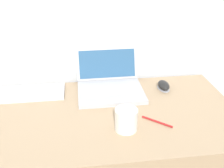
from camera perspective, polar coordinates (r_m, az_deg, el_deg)
The scene contains 5 objects.
laptop at distance 1.38m, azimuth -0.58°, elevation 0.78°, with size 0.33×0.34×0.23m.
drink_cup at distance 1.08m, azimuth 3.10°, elevation -7.65°, with size 0.09×0.09×0.09m.
computer_mouse at distance 1.42m, azimuth 11.17°, elevation -0.36°, with size 0.06×0.10×0.04m.
external_keyboard at distance 1.41m, azimuth -19.32°, elevation -1.99°, with size 0.44×0.15×0.02m.
pen at distance 1.15m, azimuth 9.78°, elevation -8.08°, with size 0.11×0.10×0.01m.
Camera 1 is at (-0.12, -0.67, 1.41)m, focal length 42.00 mm.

